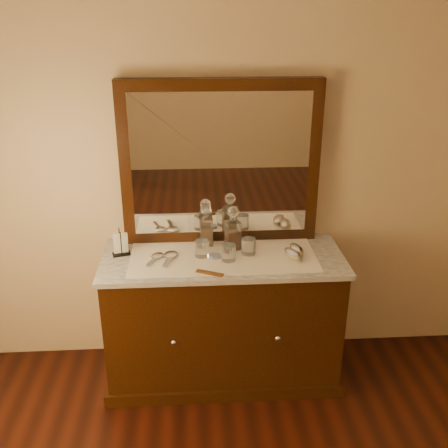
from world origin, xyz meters
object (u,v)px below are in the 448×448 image
(dresser_cabinet, at_px, (223,319))
(brush_near, at_px, (293,255))
(mirror_frame, at_px, (220,163))
(pin_dish, at_px, (215,256))
(brush_far, at_px, (297,250))
(decanter_left, at_px, (206,229))
(hand_mirror_outer, at_px, (156,257))
(hand_mirror_inner, at_px, (170,256))
(comb, at_px, (210,273))
(napkin_rack, at_px, (121,245))
(decanter_right, at_px, (233,233))

(dresser_cabinet, height_order, brush_near, brush_near)
(mirror_frame, xyz_separation_m, pin_dish, (-0.05, -0.26, -0.49))
(mirror_frame, xyz_separation_m, brush_far, (0.44, -0.24, -0.48))
(decanter_left, distance_m, brush_far, 0.57)
(brush_far, relative_size, hand_mirror_outer, 0.86)
(hand_mirror_outer, bearing_deg, hand_mirror_inner, 3.60)
(mirror_frame, bearing_deg, pin_dish, -100.65)
(brush_near, bearing_deg, hand_mirror_inner, 175.41)
(brush_near, bearing_deg, comb, -162.25)
(brush_far, bearing_deg, pin_dish, -177.69)
(decanter_left, distance_m, hand_mirror_outer, 0.36)
(mirror_frame, relative_size, brush_near, 6.87)
(napkin_rack, distance_m, hand_mirror_inner, 0.30)
(mirror_frame, height_order, brush_far, mirror_frame)
(dresser_cabinet, relative_size, brush_near, 8.01)
(mirror_frame, bearing_deg, hand_mirror_inner, -141.62)
(decanter_left, relative_size, hand_mirror_inner, 1.23)
(napkin_rack, bearing_deg, hand_mirror_inner, -12.56)
(decanter_right, height_order, brush_far, decanter_right)
(pin_dish, distance_m, brush_near, 0.46)
(hand_mirror_outer, bearing_deg, brush_near, -3.78)
(decanter_left, bearing_deg, pin_dish, -76.15)
(brush_far, bearing_deg, mirror_frame, 151.42)
(hand_mirror_outer, bearing_deg, mirror_frame, 32.73)
(pin_dish, bearing_deg, brush_near, -5.53)
(dresser_cabinet, xyz_separation_m, decanter_right, (0.07, 0.09, 0.55))
(mirror_frame, xyz_separation_m, comb, (-0.09, -0.47, -0.49))
(pin_dish, distance_m, hand_mirror_inner, 0.26)
(napkin_rack, xyz_separation_m, decanter_right, (0.67, 0.03, 0.05))
(dresser_cabinet, relative_size, decanter_left, 5.22)
(dresser_cabinet, bearing_deg, mirror_frame, 90.00)
(dresser_cabinet, distance_m, hand_mirror_inner, 0.55)
(brush_near, distance_m, hand_mirror_outer, 0.81)
(napkin_rack, bearing_deg, mirror_frame, 16.79)
(napkin_rack, bearing_deg, brush_near, -6.92)
(mirror_frame, bearing_deg, decanter_right, -66.91)
(comb, xyz_separation_m, decanter_right, (0.15, 0.31, 0.10))
(comb, xyz_separation_m, hand_mirror_inner, (-0.23, 0.22, 0.00))
(mirror_frame, height_order, hand_mirror_inner, mirror_frame)
(comb, relative_size, brush_near, 0.91)
(dresser_cabinet, distance_m, pin_dish, 0.45)
(comb, xyz_separation_m, napkin_rack, (-0.52, 0.28, 0.06))
(dresser_cabinet, xyz_separation_m, mirror_frame, (0.00, 0.25, 0.94))
(mirror_frame, relative_size, hand_mirror_inner, 5.51)
(pin_dish, height_order, comb, pin_dish)
(decanter_left, relative_size, brush_near, 1.54)
(dresser_cabinet, height_order, hand_mirror_outer, hand_mirror_outer)
(brush_far, bearing_deg, decanter_left, 163.45)
(dresser_cabinet, distance_m, brush_near, 0.62)
(dresser_cabinet, height_order, pin_dish, pin_dish)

